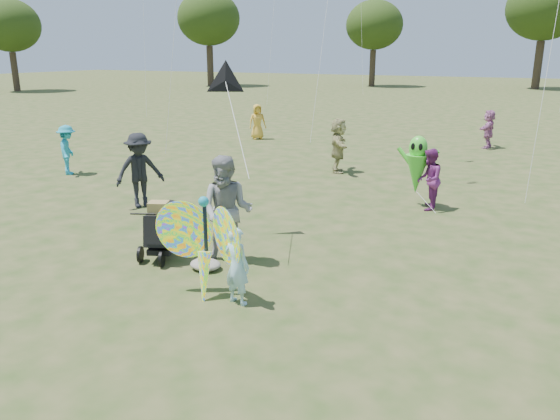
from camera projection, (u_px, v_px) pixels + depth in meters
The scene contains 14 objects.
ground at pixel (248, 308), 8.12m from camera, with size 160.00×160.00×0.00m, color #51592B.
child_girl at pixel (237, 266), 8.11m from camera, with size 0.44×0.29×1.20m, color #A4DAE9.
adult_man at pixel (227, 211), 9.54m from camera, with size 0.95×0.74×1.96m, color gray.
grey_bag at pixel (205, 264), 9.53m from camera, with size 0.56×0.46×0.18m, color gray.
crowd_b at pixel (140, 170), 13.16m from camera, with size 1.17×0.67×1.81m, color black.
crowd_d at pixel (338, 145), 16.99m from camera, with size 1.57×0.50×1.69m, color tan.
crowd_e at pixel (429, 179), 12.97m from camera, with size 0.72×0.56×1.47m, color #772770.
crowd_g at pixel (257, 122), 23.45m from camera, with size 0.73×0.48×1.50m, color gold.
crowd_i at pixel (68, 150), 16.70m from camera, with size 0.98×0.56×1.52m, color #2198B6.
crowd_j at pixel (489, 129), 21.30m from camera, with size 1.38×0.44×1.49m, color #AD6299.
jogging_stroller at pixel (163, 226), 9.94m from camera, with size 0.76×1.14×1.09m.
butterfly_kite at pixel (205, 247), 8.29m from camera, with size 1.74×0.75×1.80m.
delta_kite_rig at pixel (226, 82), 10.56m from camera, with size 1.72×1.69×1.95m.
alien_kite at pixel (417, 167), 13.18m from camera, with size 1.12×0.69×1.74m.
Camera 1 is at (3.69, -6.41, 3.68)m, focal length 35.00 mm.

